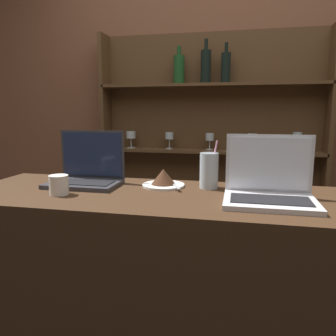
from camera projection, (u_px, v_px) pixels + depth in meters
bar_counter at (198, 312)px, 1.34m from camera, size 1.93×0.55×0.98m
back_wall at (220, 105)px, 2.40m from camera, size 7.00×0.06×2.70m
back_shelf at (209, 157)px, 2.41m from camera, size 1.60×0.18×1.86m
laptop_near at (87, 172)px, 1.45m from camera, size 0.31×0.20×0.24m
laptop_far at (269, 187)px, 1.18m from camera, size 0.32×0.24×0.24m
cake_plate at (164, 179)px, 1.42m from camera, size 0.18×0.18×0.08m
water_glass at (209, 171)px, 1.38m from camera, size 0.08×0.08×0.20m
coffee_cup at (59, 185)px, 1.27m from camera, size 0.07×0.07×0.08m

